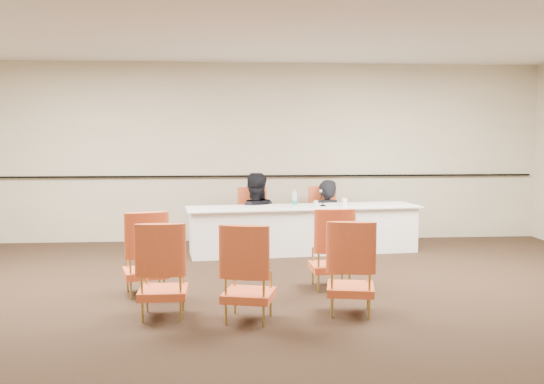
# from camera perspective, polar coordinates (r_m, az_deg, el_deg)

# --- Properties ---
(floor) EXTENTS (10.00, 10.00, 0.00)m
(floor) POSITION_cam_1_polar(r_m,az_deg,el_deg) (6.51, -0.47, -10.47)
(floor) COLOR black
(floor) RESTS_ON ground
(ceiling) EXTENTS (10.00, 10.00, 0.00)m
(ceiling) POSITION_cam_1_polar(r_m,az_deg,el_deg) (6.39, -0.49, 16.40)
(ceiling) COLOR silver
(ceiling) RESTS_ON ground
(wall_back) EXTENTS (10.00, 0.04, 3.00)m
(wall_back) POSITION_cam_1_polar(r_m,az_deg,el_deg) (10.27, -2.06, 3.75)
(wall_back) COLOR #B4AB8D
(wall_back) RESTS_ON ground
(wall_rail) EXTENTS (9.80, 0.04, 0.03)m
(wall_rail) POSITION_cam_1_polar(r_m,az_deg,el_deg) (10.25, -2.04, 1.51)
(wall_rail) COLOR black
(wall_rail) RESTS_ON wall_back
(panel_table) EXTENTS (3.61, 1.23, 0.71)m
(panel_table) POSITION_cam_1_polar(r_m,az_deg,el_deg) (9.26, 2.99, -3.53)
(panel_table) COLOR white
(panel_table) RESTS_ON ground
(panelist_main) EXTENTS (0.70, 0.61, 1.63)m
(panelist_main) POSITION_cam_1_polar(r_m,az_deg,el_deg) (9.92, 5.06, -3.54)
(panelist_main) COLOR black
(panelist_main) RESTS_ON ground
(panelist_main_chair) EXTENTS (0.55, 0.55, 0.95)m
(panelist_main_chair) POSITION_cam_1_polar(r_m,az_deg,el_deg) (9.89, 5.07, -2.28)
(panelist_main_chair) COLOR #C04322
(panelist_main_chair) RESTS_ON ground
(panelist_second) EXTENTS (0.83, 0.65, 1.66)m
(panelist_second) POSITION_cam_1_polar(r_m,az_deg,el_deg) (9.64, -1.68, -3.12)
(panelist_second) COLOR black
(panelist_second) RESTS_ON ground
(panelist_second_chair) EXTENTS (0.55, 0.55, 0.95)m
(panelist_second_chair) POSITION_cam_1_polar(r_m,az_deg,el_deg) (9.63, -1.68, -2.47)
(panelist_second_chair) COLOR #C04322
(panelist_second_chair) RESTS_ON ground
(papers) EXTENTS (0.31, 0.24, 0.00)m
(papers) POSITION_cam_1_polar(r_m,az_deg,el_deg) (9.25, 5.87, -1.33)
(papers) COLOR white
(papers) RESTS_ON panel_table
(microphone) EXTENTS (0.11, 0.19, 0.25)m
(microphone) POSITION_cam_1_polar(r_m,az_deg,el_deg) (9.23, 4.82, -0.57)
(microphone) COLOR black
(microphone) RESTS_ON panel_table
(water_bottle) EXTENTS (0.09, 0.09, 0.26)m
(water_bottle) POSITION_cam_1_polar(r_m,az_deg,el_deg) (9.10, 2.13, -0.62)
(water_bottle) COLOR teal
(water_bottle) RESTS_ON panel_table
(drinking_glass) EXTENTS (0.07, 0.07, 0.10)m
(drinking_glass) POSITION_cam_1_polar(r_m,az_deg,el_deg) (9.12, 4.15, -1.11)
(drinking_glass) COLOR silver
(drinking_glass) RESTS_ON panel_table
(coffee_cup) EXTENTS (0.11, 0.11, 0.13)m
(coffee_cup) POSITION_cam_1_polar(r_m,az_deg,el_deg) (9.22, 6.85, -0.98)
(coffee_cup) COLOR white
(coffee_cup) RESTS_ON panel_table
(aud_chair_front_left) EXTENTS (0.61, 0.61, 0.95)m
(aud_chair_front_left) POSITION_cam_1_polar(r_m,az_deg,el_deg) (6.93, -11.86, -5.59)
(aud_chair_front_left) COLOR #C04322
(aud_chair_front_left) RESTS_ON ground
(aud_chair_front_right) EXTENTS (0.52, 0.52, 0.95)m
(aud_chair_front_right) POSITION_cam_1_polar(r_m,az_deg,el_deg) (7.10, 5.57, -5.24)
(aud_chair_front_right) COLOR #C04322
(aud_chair_front_right) RESTS_ON ground
(aud_chair_back_left) EXTENTS (0.50, 0.50, 0.95)m
(aud_chair_back_left) POSITION_cam_1_polar(r_m,az_deg,el_deg) (6.03, -10.23, -7.17)
(aud_chair_back_left) COLOR #C04322
(aud_chair_back_left) RESTS_ON ground
(aud_chair_back_mid) EXTENTS (0.61, 0.61, 0.95)m
(aud_chair_back_mid) POSITION_cam_1_polar(r_m,az_deg,el_deg) (5.84, -2.21, -7.51)
(aud_chair_back_mid) COLOR #C04322
(aud_chair_back_mid) RESTS_ON ground
(aud_chair_back_right) EXTENTS (0.59, 0.59, 0.95)m
(aud_chair_back_right) POSITION_cam_1_polar(r_m,az_deg,el_deg) (6.11, 7.41, -6.97)
(aud_chair_back_right) COLOR #C04322
(aud_chair_back_right) RESTS_ON ground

